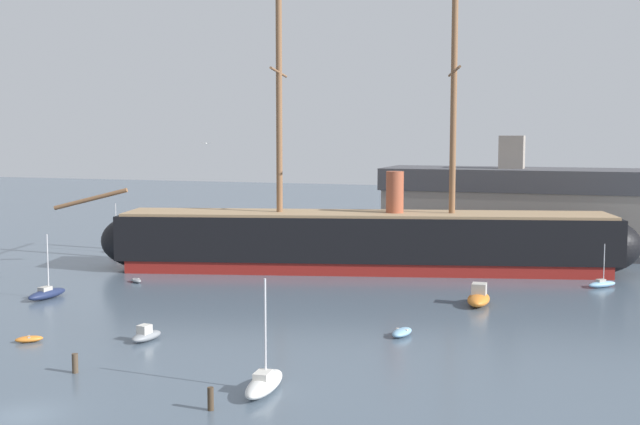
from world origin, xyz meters
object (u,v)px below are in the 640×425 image
at_px(sailboat_mid_left, 47,293).
at_px(sailboat_far_right, 602,284).
at_px(motorboat_alongside_stern, 479,298).
at_px(dinghy_alongside_bow, 136,280).
at_px(mooring_piling_nearest, 75,363).
at_px(dinghy_mid_right, 402,332).
at_px(dinghy_distant_centre, 379,254).
at_px(dockside_warehouse_right, 563,211).
at_px(dinghy_foreground_left, 29,339).
at_px(sailboat_far_left, 117,249).
at_px(mooring_piling_left_pair, 211,399).
at_px(seagull_in_flight, 206,143).
at_px(motorboat_near_centre, 146,335).
at_px(sailboat_foreground_right, 264,383).
at_px(tall_ship, 365,240).

height_order(sailboat_mid_left, sailboat_far_right, sailboat_mid_left).
bearing_deg(motorboat_alongside_stern, dinghy_alongside_bow, -179.60).
bearing_deg(mooring_piling_nearest, dinghy_mid_right, 41.92).
relative_size(dinghy_distant_centre, dockside_warehouse_right, 0.05).
xyz_separation_m(dinghy_mid_right, dockside_warehouse_right, (10.05, 50.01, 5.15)).
bearing_deg(sailboat_mid_left, dinghy_foreground_left, -57.02).
relative_size(dinghy_foreground_left, sailboat_far_left, 0.32).
bearing_deg(motorboat_alongside_stern, dinghy_distant_centre, 122.33).
relative_size(mooring_piling_left_pair, seagull_in_flight, 1.19).
bearing_deg(mooring_piling_left_pair, motorboat_near_centre, 133.19).
distance_m(sailboat_far_left, dockside_warehouse_right, 58.80).
height_order(motorboat_alongside_stern, mooring_piling_nearest, motorboat_alongside_stern).
bearing_deg(mooring_piling_left_pair, motorboat_alongside_stern, 72.31).
distance_m(mooring_piling_left_pair, dockside_warehouse_right, 71.97).
xyz_separation_m(dinghy_foreground_left, dinghy_distant_centre, (14.24, 49.35, 0.05)).
bearing_deg(motorboat_alongside_stern, dinghy_mid_right, -107.06).
bearing_deg(motorboat_near_centre, sailboat_mid_left, 148.14).
bearing_deg(dinghy_foreground_left, motorboat_alongside_stern, 38.52).
relative_size(dinghy_alongside_bow, mooring_piling_left_pair, 1.51).
relative_size(sailboat_foreground_right, mooring_piling_nearest, 5.37).
bearing_deg(seagull_in_flight, sailboat_foreground_right, -56.91).
distance_m(dinghy_mid_right, motorboat_alongside_stern, 13.92).
bearing_deg(sailboat_far_left, dinghy_distant_centre, 13.32).
relative_size(sailboat_far_left, mooring_piling_nearest, 5.01).
bearing_deg(seagull_in_flight, motorboat_near_centre, -79.29).
relative_size(sailboat_foreground_right, seagull_in_flight, 6.17).
bearing_deg(dinghy_mid_right, sailboat_foreground_right, -107.01).
xyz_separation_m(motorboat_near_centre, seagull_in_flight, (-3.16, 16.71, 14.25)).
bearing_deg(tall_ship, motorboat_alongside_stern, -44.53).
distance_m(tall_ship, mooring_piling_left_pair, 48.08).
bearing_deg(dinghy_foreground_left, seagull_in_flight, 75.97).
bearing_deg(tall_ship, mooring_piling_left_pair, -84.86).
bearing_deg(dinghy_mid_right, dinghy_foreground_left, -157.63).
xyz_separation_m(tall_ship, dockside_warehouse_right, (20.84, 22.07, 2.00)).
relative_size(dinghy_mid_right, dinghy_alongside_bow, 1.39).
height_order(motorboat_near_centre, mooring_piling_left_pair, mooring_piling_left_pair).
relative_size(dinghy_mid_right, sailboat_far_left, 0.43).
xyz_separation_m(dinghy_alongside_bow, mooring_piling_nearest, (13.47, -29.32, 0.42)).
distance_m(dinghy_mid_right, dockside_warehouse_right, 51.27).
bearing_deg(tall_ship, seagull_in_flight, -118.91).
bearing_deg(tall_ship, dinghy_foreground_left, -111.64).
height_order(sailboat_foreground_right, motorboat_alongside_stern, sailboat_foreground_right).
distance_m(mooring_piling_nearest, seagull_in_flight, 29.19).
bearing_deg(sailboat_mid_left, sailboat_far_right, 24.63).
distance_m(sailboat_mid_left, dockside_warehouse_right, 65.35).
height_order(dinghy_foreground_left, dinghy_distant_centre, dinghy_distant_centre).
bearing_deg(motorboat_near_centre, mooring_piling_left_pair, -46.81).
distance_m(sailboat_foreground_right, dockside_warehouse_right, 67.76).
distance_m(sailboat_foreground_right, motorboat_alongside_stern, 30.55).
height_order(dinghy_alongside_bow, dockside_warehouse_right, dockside_warehouse_right).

